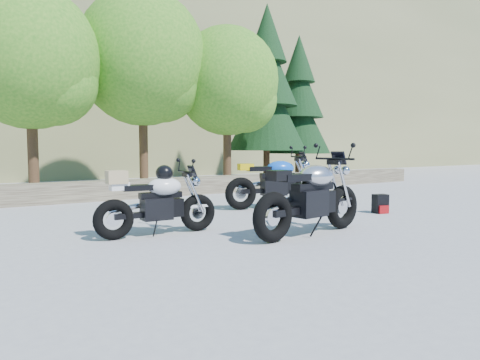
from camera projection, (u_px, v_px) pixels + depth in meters
name	position (u px, v px, depth m)	size (l,w,h in m)	color
ground	(263.00, 229.00, 7.11)	(90.00, 90.00, 0.00)	gray
stone_wall	(144.00, 188.00, 11.68)	(22.00, 0.55, 0.50)	#473B2F
hillside	(72.00, 65.00, 31.55)	(80.00, 30.00, 15.00)	olive
tree_decid_left	(34.00, 63.00, 11.49)	(3.67, 3.67, 5.62)	#382314
tree_decid_mid	(146.00, 63.00, 13.59)	(4.08, 4.08, 6.24)	#382314
tree_decid_right	(231.00, 85.00, 14.66)	(3.54, 3.54, 5.41)	#382314
conifer_near	(267.00, 90.00, 17.07)	(3.17, 3.17, 7.06)	#382314
conifer_far	(299.00, 104.00, 18.80)	(2.82, 2.82, 6.27)	#382314
silver_bike	(311.00, 198.00, 6.60)	(2.37, 0.75, 1.19)	black
white_bike	(157.00, 201.00, 6.57)	(1.96, 0.62, 1.09)	black
blue_bike	(275.00, 183.00, 9.56)	(2.29, 0.89, 1.17)	black
backpack	(380.00, 204.00, 8.86)	(0.33, 0.30, 0.39)	black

